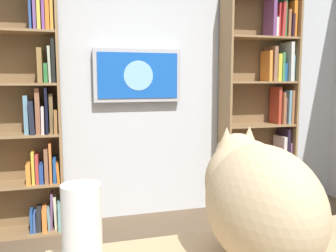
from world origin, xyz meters
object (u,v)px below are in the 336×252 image
Objects in this scene: bookshelf_right at (19,113)px; coffee_mug at (318,216)px; bookshelf_left at (266,102)px; cat at (256,197)px; wall_mounted_tv at (138,76)px; paper_towel_roll at (82,230)px.

bookshelf_right is 22.30× the size of coffee_mug.
bookshelf_right is 2.51m from coffee_mug.
coffee_mug is (1.08, 2.17, -0.28)m from bookshelf_left.
cat reaches higher than coffee_mug.
coffee_mug is (-0.22, 2.26, -0.54)m from wall_mounted_tv.
bookshelf_left is at bearing -130.45° from paper_towel_roll.
bookshelf_left is 1.33m from wall_mounted_tv.
cat is at bearing 58.44° from bookshelf_left.
paper_towel_roll reaches higher than coffee_mug.
bookshelf_left is 2.44m from coffee_mug.
bookshelf_left is 22.51× the size of coffee_mug.
wall_mounted_tv reaches higher than cat.
bookshelf_left is 2.33m from bookshelf_right.
coffee_mug is at bearing 95.47° from wall_mounted_tv.
coffee_mug is (-0.34, -0.15, -0.15)m from cat.
cat is (-0.90, 2.32, -0.07)m from bookshelf_right.
wall_mounted_tv is 8.50× the size of coffee_mug.
cat is at bearing 86.98° from wall_mounted_tv.
bookshelf_left is at bearing 179.96° from bookshelf_right.
bookshelf_right is 3.67× the size of cat.
bookshelf_left is at bearing -121.56° from cat.
coffee_mug is (-0.85, -0.09, -0.08)m from paper_towel_roll.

